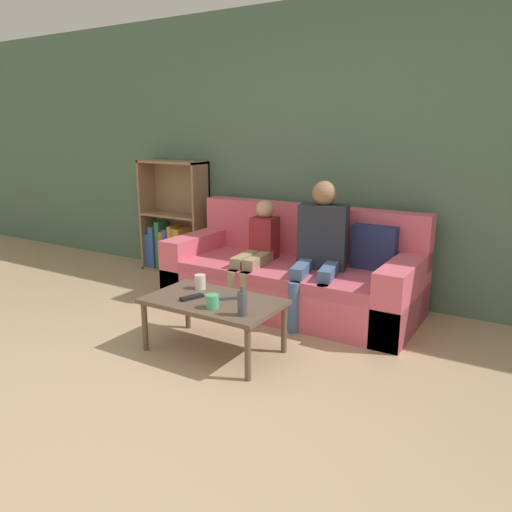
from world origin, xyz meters
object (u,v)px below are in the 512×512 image
(tv_remote_0, at_px, (192,297))
(bottle, at_px, (242,303))
(coffee_table, at_px, (214,305))
(cup_near, at_px, (200,282))
(couch, at_px, (294,276))
(cup_far, at_px, (212,301))
(person_adult, at_px, (321,242))
(tv_remote_1, at_px, (229,298))
(person_child, at_px, (257,250))
(bookshelf, at_px, (173,230))

(tv_remote_0, height_order, bottle, bottle)
(coffee_table, xyz_separation_m, bottle, (0.33, -0.15, 0.12))
(cup_near, height_order, bottle, bottle)
(couch, xyz_separation_m, coffee_table, (-0.06, -1.09, 0.06))
(coffee_table, bearing_deg, cup_near, 147.40)
(coffee_table, distance_m, cup_far, 0.19)
(person_adult, relative_size, bottle, 5.81)
(tv_remote_0, bearing_deg, couch, 101.21)
(tv_remote_1, bearing_deg, person_adult, 121.16)
(tv_remote_1, bearing_deg, person_child, 155.60)
(bookshelf, bearing_deg, cup_far, -43.52)
(bookshelf, relative_size, tv_remote_1, 7.63)
(bookshelf, xyz_separation_m, cup_far, (1.69, -1.60, -0.02))
(person_child, height_order, tv_remote_0, person_child)
(coffee_table, bearing_deg, person_adult, 71.07)
(bookshelf, height_order, person_child, bookshelf)
(couch, relative_size, person_child, 2.34)
(couch, relative_size, person_adult, 1.93)
(cup_far, xyz_separation_m, bottle, (0.24, -0.01, 0.04))
(person_adult, relative_size, cup_near, 10.60)
(couch, relative_size, bottle, 11.20)
(cup_far, bearing_deg, tv_remote_1, 91.31)
(person_adult, bearing_deg, couch, 151.26)
(tv_remote_1, bearing_deg, couch, 137.91)
(person_child, bearing_deg, cup_far, -78.44)
(person_child, height_order, bottle, person_child)
(bookshelf, xyz_separation_m, person_child, (1.37, -0.52, 0.06))
(coffee_table, bearing_deg, bookshelf, 137.46)
(cup_far, distance_m, bottle, 0.24)
(bookshelf, height_order, cup_far, bookshelf)
(coffee_table, bearing_deg, couch, 86.83)
(bookshelf, relative_size, coffee_table, 1.28)
(coffee_table, height_order, tv_remote_0, tv_remote_0)
(couch, xyz_separation_m, person_adult, (0.28, -0.09, 0.35))
(couch, bearing_deg, tv_remote_1, -88.38)
(couch, xyz_separation_m, cup_near, (-0.28, -0.95, 0.16))
(coffee_table, distance_m, bottle, 0.38)
(bottle, bearing_deg, person_adult, 89.43)
(coffee_table, height_order, bottle, bottle)
(cup_near, xyz_separation_m, tv_remote_1, (0.31, -0.08, -0.04))
(person_child, distance_m, bottle, 1.23)
(person_child, relative_size, bottle, 4.79)
(cup_far, relative_size, bottle, 0.48)
(cup_near, xyz_separation_m, bottle, (0.55, -0.29, 0.03))
(tv_remote_1, bearing_deg, tv_remote_0, -103.79)
(bookshelf, relative_size, person_adult, 1.07)
(coffee_table, distance_m, person_adult, 1.10)
(person_child, distance_m, tv_remote_0, 1.02)
(person_adult, bearing_deg, cup_far, -113.97)
(bookshelf, bearing_deg, cup_near, -43.90)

